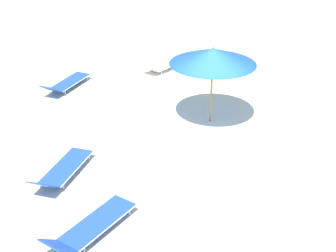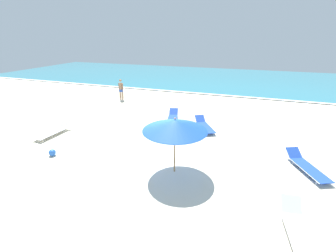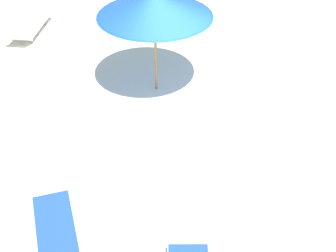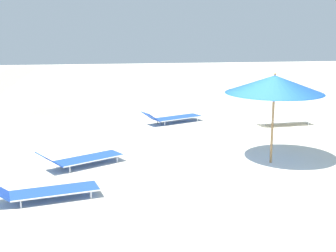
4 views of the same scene
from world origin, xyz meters
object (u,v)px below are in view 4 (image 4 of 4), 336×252
object	(u,v)px
beach_umbrella	(275,84)
sun_lounger_beside_umbrella	(172,117)
sun_lounger_under_umbrella	(81,159)
sun_lounger_near_water_left	(43,191)
sun_lounger_mid_beach_solo	(282,119)

from	to	relation	value
beach_umbrella	sun_lounger_beside_umbrella	distance (m)	5.70
beach_umbrella	sun_lounger_beside_umbrella	world-z (taller)	beach_umbrella
sun_lounger_under_umbrella	sun_lounger_beside_umbrella	size ratio (longest dim) A/B	0.95
beach_umbrella	sun_lounger_under_umbrella	size ratio (longest dim) A/B	1.14
beach_umbrella	sun_lounger_near_water_left	xyz separation A→B (m)	(-1.88, 5.52, -1.83)
sun_lounger_near_water_left	sun_lounger_mid_beach_solo	bearing A→B (deg)	-64.03
sun_lounger_beside_umbrella	beach_umbrella	bearing A→B (deg)	175.08
sun_lounger_beside_umbrella	sun_lounger_mid_beach_solo	size ratio (longest dim) A/B	1.05
beach_umbrella	sun_lounger_mid_beach_solo	world-z (taller)	beach_umbrella
sun_lounger_under_umbrella	sun_lounger_beside_umbrella	xyz separation A→B (m)	(4.76, -3.01, -0.00)
sun_lounger_beside_umbrella	sun_lounger_mid_beach_solo	bearing A→B (deg)	-128.45
sun_lounger_near_water_left	sun_lounger_under_umbrella	bearing A→B (deg)	-30.00
sun_lounger_beside_umbrella	sun_lounger_mid_beach_solo	xyz separation A→B (m)	(-0.91, -3.75, 0.01)
sun_lounger_near_water_left	sun_lounger_mid_beach_solo	distance (m)	9.58
sun_lounger_under_umbrella	sun_lounger_mid_beach_solo	xyz separation A→B (m)	(3.85, -6.76, 0.01)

